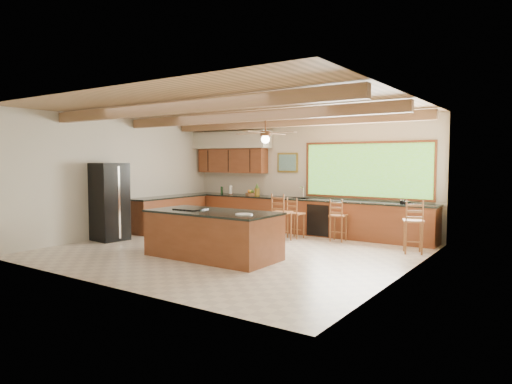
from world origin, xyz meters
The scene contains 9 objects.
ground centered at (0.00, 0.00, 0.00)m, with size 7.20×7.20×0.00m, color #BCAE9C.
room_shell centered at (-0.17, 0.65, 2.21)m, with size 7.27×6.54×3.02m.
counter_run centered at (-0.82, 2.52, 0.46)m, with size 7.12×3.10×1.28m.
island centered at (0.08, -0.75, 0.46)m, with size 2.65×1.25×0.94m.
refrigerator centered at (-3.22, -0.63, 0.93)m, with size 0.79×0.77×1.85m.
bar_stool_a centered at (0.24, 1.54, 0.67)m, with size 0.41×0.41×1.14m.
bar_stool_b centered at (0.32, 2.10, 0.59)m, with size 0.39×0.39×1.00m.
bar_stool_c centered at (1.36, 2.28, 0.60)m, with size 0.39×0.39×1.01m.
bar_stool_d centered at (3.22, 1.85, 0.66)m, with size 0.52×0.52×1.12m.
Camera 1 is at (5.80, -7.61, 1.92)m, focal length 32.00 mm.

